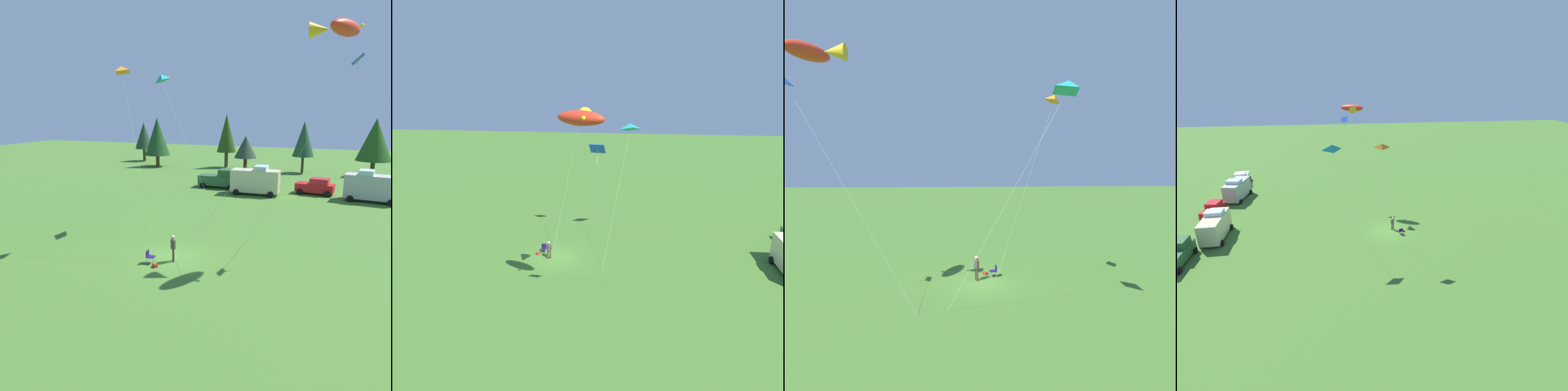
% 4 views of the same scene
% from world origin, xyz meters
% --- Properties ---
extents(ground_plane, '(160.00, 160.00, 0.00)m').
position_xyz_m(ground_plane, '(0.00, 0.00, 0.00)').
color(ground_plane, '#426F29').
extents(person_kite_flyer, '(0.45, 0.50, 1.74)m').
position_xyz_m(person_kite_flyer, '(0.32, -0.52, 1.02)').
color(person_kite_flyer, '#463B29').
rests_on(person_kite_flyer, ground).
extents(folding_chair, '(0.53, 0.53, 0.82)m').
position_xyz_m(folding_chair, '(-0.98, -1.32, 0.49)').
color(folding_chair, '#1B1057').
rests_on(folding_chair, ground).
extents(backpack_on_grass, '(0.39, 0.37, 0.22)m').
position_xyz_m(backpack_on_grass, '(-0.36, -1.79, 0.11)').
color(backpack_on_grass, '#AE2E1B').
rests_on(backpack_on_grass, ground).
extents(kite_large_fish, '(10.03, 6.18, 14.57)m').
position_xyz_m(kite_large_fish, '(9.11, 3.81, 14.09)').
color(kite_large_fish, red).
rests_on(kite_large_fish, ground).
extents(kite_delta_orange, '(3.83, 2.73, 12.41)m').
position_xyz_m(kite_delta_orange, '(-4.36, 1.68, 12.06)').
color(kite_delta_orange, orange).
rests_on(kite_delta_orange, ground).
extents(kite_delta_teal, '(6.78, 2.88, 12.34)m').
position_xyz_m(kite_delta_teal, '(-3.84, 6.57, 11.91)').
color(kite_delta_teal, teal).
rests_on(kite_delta_teal, ground).
extents(kite_diamond_blue, '(6.98, 0.95, 12.76)m').
position_xyz_m(kite_diamond_blue, '(10.05, 4.91, 11.95)').
color(kite_diamond_blue, blue).
rests_on(kite_diamond_blue, ground).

